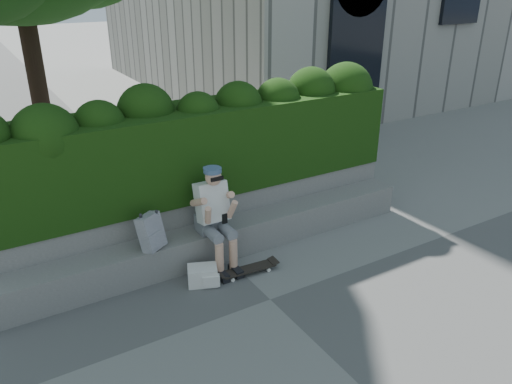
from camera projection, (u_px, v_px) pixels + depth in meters
ground at (270, 299)px, 6.00m from camera, size 80.00×80.00×0.00m
bench_ledge at (222, 240)px, 6.89m from camera, size 6.00×0.45×0.45m
planter_wall at (207, 217)px, 7.21m from camera, size 6.00×0.50×0.75m
hedge at (197, 149)px, 6.99m from camera, size 6.00×1.00×1.20m
person at (214, 213)px, 6.45m from camera, size 0.40×0.76×1.38m
skateboard at (248, 269)px, 6.50m from camera, size 0.75×0.24×0.08m
backpack_plaid at (151, 232)px, 6.15m from camera, size 0.35×0.30×0.45m
backpack_ground at (203, 275)px, 6.27m from camera, size 0.43×0.38×0.24m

